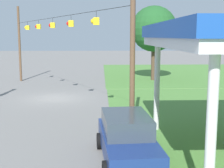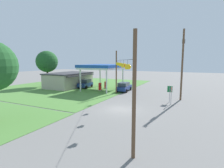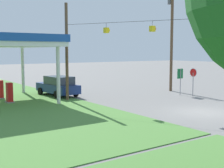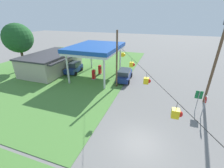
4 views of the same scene
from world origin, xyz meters
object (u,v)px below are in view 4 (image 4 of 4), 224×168
Objects in this scene: fuel_pump_near at (94,75)px; stop_sign_roadside at (205,102)px; route_sign at (198,97)px; tree_behind_station at (18,38)px; fuel_pump_far at (100,70)px; gas_station_canopy at (96,49)px; gas_station_store at (52,62)px; car_at_pumps_front at (124,75)px; car_at_pumps_rear at (74,67)px; utility_pole_main at (218,52)px.

stop_sign_roadside is (-5.66, -14.53, 1.06)m from fuel_pump_near.
stop_sign_roadside reaches higher than route_sign.
route_sign is at bearing -163.44° from stop_sign_roadside.
route_sign is at bearing -99.11° from tree_behind_station.
fuel_pump_far is 0.19× the size of tree_behind_station.
gas_station_store is at bearing 90.70° from gas_station_canopy.
gas_station_canopy reaches higher than fuel_pump_near.
car_at_pumps_rear is (0.40, 9.45, 0.06)m from car_at_pumps_front.
tree_behind_station reaches higher than gas_station_canopy.
fuel_pump_near is at bearing -111.26° from stop_sign_roadside.
gas_station_canopy is 1.85× the size of car_at_pumps_front.
fuel_pump_far is at bearing 73.88° from utility_pole_main.
car_at_pumps_front is 1.99× the size of stop_sign_roadside.
tree_behind_station reaches higher than stop_sign_roadside.
fuel_pump_far is (1.25, -0.00, -3.97)m from gas_station_canopy.
route_sign is (-5.60, -22.99, 0.04)m from gas_station_store.
gas_station_store is at bearing -106.24° from stop_sign_roadside.
fuel_pump_near is at bearing 101.46° from car_at_pumps_front.
tree_behind_station reaches higher than fuel_pump_near.
fuel_pump_far is at bearing 0.00° from fuel_pump_near.
car_at_pumps_rear is at bearing -81.87° from gas_station_store.
gas_station_store is 4.19m from car_at_pumps_rear.
tree_behind_station reaches higher than car_at_pumps_front.
gas_station_store is 6.79× the size of fuel_pump_near.
car_at_pumps_front is 2.07× the size of route_sign.
gas_station_store is at bearing 76.31° from route_sign.
stop_sign_roadside is (-6.98, -9.81, 0.90)m from car_at_pumps_front.
fuel_pump_far is at bearing 63.86° from route_sign.
gas_station_canopy is 3.82× the size of route_sign.
fuel_pump_near is 5.04m from car_at_pumps_rear.
route_sign is at bearing -111.92° from gas_station_canopy.
gas_station_store reaches higher than car_at_pumps_rear.
fuel_pump_far is 0.38× the size of car_at_pumps_rear.
car_at_pumps_rear reaches higher than fuel_pump_near.
car_at_pumps_front is at bearing -89.10° from gas_station_canopy.
gas_station_canopy is 5.80× the size of fuel_pump_near.
fuel_pump_near is 0.19× the size of tree_behind_station.
gas_station_canopy is 1.10× the size of tree_behind_station.
gas_station_store is 1.29× the size of tree_behind_station.
car_at_pumps_rear is at bearing -110.97° from stop_sign_roadside.
gas_station_store is 23.66m from route_sign.
stop_sign_roadside is (-6.91, -14.54, -2.91)m from gas_station_canopy.
gas_station_store is (-0.11, 8.81, -3.06)m from gas_station_canopy.
utility_pole_main is (-3.70, -20.22, 4.98)m from car_at_pumps_rear.
gas_station_canopy is at bearing -115.41° from stop_sign_roadside.
car_at_pumps_rear reaches higher than fuel_pump_far.
gas_station_store is 13.56m from car_at_pumps_front.
tree_behind_station reaches higher than fuel_pump_far.
car_at_pumps_front is at bearing -125.43° from stop_sign_roadside.
gas_station_store is 24.32m from stop_sign_roadside.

